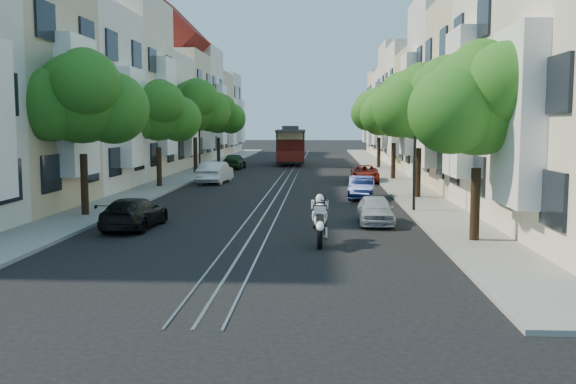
# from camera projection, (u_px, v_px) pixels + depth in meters

# --- Properties ---
(ground) EXTENTS (200.00, 200.00, 0.00)m
(ground) POSITION_uv_depth(u_px,v_px,m) (292.00, 171.00, 51.46)
(ground) COLOR black
(ground) RESTS_ON ground
(sidewalk_east) EXTENTS (2.50, 80.00, 0.12)m
(sidewalk_east) POSITION_uv_depth(u_px,v_px,m) (382.00, 171.00, 51.08)
(sidewalk_east) COLOR gray
(sidewalk_east) RESTS_ON ground
(sidewalk_west) EXTENTS (2.50, 80.00, 0.12)m
(sidewalk_west) POSITION_uv_depth(u_px,v_px,m) (202.00, 170.00, 51.82)
(sidewalk_west) COLOR gray
(sidewalk_west) RESTS_ON ground
(rail_left) EXTENTS (0.06, 80.00, 0.02)m
(rail_left) POSITION_uv_depth(u_px,v_px,m) (285.00, 171.00, 51.49)
(rail_left) COLOR gray
(rail_left) RESTS_ON ground
(rail_slot) EXTENTS (0.06, 80.00, 0.02)m
(rail_slot) POSITION_uv_depth(u_px,v_px,m) (292.00, 171.00, 51.46)
(rail_slot) COLOR gray
(rail_slot) RESTS_ON ground
(rail_right) EXTENTS (0.06, 80.00, 0.02)m
(rail_right) POSITION_uv_depth(u_px,v_px,m) (299.00, 171.00, 51.43)
(rail_right) COLOR gray
(rail_right) RESTS_ON ground
(lane_line) EXTENTS (0.08, 80.00, 0.01)m
(lane_line) POSITION_uv_depth(u_px,v_px,m) (292.00, 171.00, 51.46)
(lane_line) COLOR tan
(lane_line) RESTS_ON ground
(townhouses_east) EXTENTS (7.75, 72.00, 12.00)m
(townhouses_east) POSITION_uv_depth(u_px,v_px,m) (443.00, 106.00, 50.22)
(townhouses_east) COLOR beige
(townhouses_east) RESTS_ON ground
(townhouses_west) EXTENTS (7.75, 72.00, 11.76)m
(townhouses_west) POSITION_uv_depth(u_px,v_px,m) (144.00, 108.00, 51.44)
(townhouses_west) COLOR silver
(townhouses_west) RESTS_ON ground
(tree_e_a) EXTENTS (4.72, 3.87, 6.27)m
(tree_e_a) POSITION_uv_depth(u_px,v_px,m) (480.00, 104.00, 19.81)
(tree_e_a) COLOR black
(tree_e_a) RESTS_ON ground
(tree_e_b) EXTENTS (4.93, 4.08, 6.68)m
(tree_e_b) POSITION_uv_depth(u_px,v_px,m) (421.00, 104.00, 31.70)
(tree_e_b) COLOR black
(tree_e_b) RESTS_ON ground
(tree_e_c) EXTENTS (4.84, 3.99, 6.52)m
(tree_e_c) POSITION_uv_depth(u_px,v_px,m) (395.00, 111.00, 42.63)
(tree_e_c) COLOR black
(tree_e_c) RESTS_ON ground
(tree_e_d) EXTENTS (5.01, 4.16, 6.85)m
(tree_e_d) POSITION_uv_depth(u_px,v_px,m) (380.00, 111.00, 53.53)
(tree_e_d) COLOR black
(tree_e_d) RESTS_ON ground
(tree_w_a) EXTENTS (4.93, 4.08, 6.68)m
(tree_w_a) POSITION_uv_depth(u_px,v_px,m) (83.00, 100.00, 25.48)
(tree_w_a) COLOR black
(tree_w_a) RESTS_ON ground
(tree_w_b) EXTENTS (4.72, 3.87, 6.27)m
(tree_w_b) POSITION_uv_depth(u_px,v_px,m) (159.00, 113.00, 37.43)
(tree_w_b) COLOR black
(tree_w_b) RESTS_ON ground
(tree_w_c) EXTENTS (5.13, 4.28, 7.09)m
(tree_w_c) POSITION_uv_depth(u_px,v_px,m) (195.00, 107.00, 48.29)
(tree_w_c) COLOR black
(tree_w_c) RESTS_ON ground
(tree_w_d) EXTENTS (4.84, 3.99, 6.52)m
(tree_w_d) POSITION_uv_depth(u_px,v_px,m) (219.00, 115.00, 59.26)
(tree_w_d) COLOR black
(tree_w_d) RESTS_ON ground
(lamp_east) EXTENTS (0.32, 0.32, 4.16)m
(lamp_east) POSITION_uv_depth(u_px,v_px,m) (415.00, 146.00, 27.00)
(lamp_east) COLOR black
(lamp_east) RESTS_ON ground
(lamp_west) EXTENTS (0.32, 0.32, 4.16)m
(lamp_west) POSITION_uv_depth(u_px,v_px,m) (199.00, 137.00, 45.52)
(lamp_west) COLOR black
(lamp_west) RESTS_ON ground
(sportbike_rider) EXTENTS (0.53, 2.15, 1.61)m
(sportbike_rider) POSITION_uv_depth(u_px,v_px,m) (320.00, 216.00, 19.99)
(sportbike_rider) COLOR black
(sportbike_rider) RESTS_ON ground
(cable_car) EXTENTS (2.97, 8.60, 3.27)m
(cable_car) POSITION_uv_depth(u_px,v_px,m) (291.00, 144.00, 59.91)
(cable_car) COLOR black
(cable_car) RESTS_ON ground
(parked_car_e_near) EXTENTS (1.30, 3.22, 1.10)m
(parked_car_e_near) POSITION_uv_depth(u_px,v_px,m) (375.00, 210.00, 24.17)
(parked_car_e_near) COLOR #B4B7C1
(parked_car_e_near) RESTS_ON ground
(parked_car_e_mid) EXTENTS (1.55, 3.56, 1.14)m
(parked_car_e_mid) POSITION_uv_depth(u_px,v_px,m) (362.00, 187.00, 32.41)
(parked_car_e_mid) COLOR #0B1439
(parked_car_e_mid) RESTS_ON ground
(parked_car_e_far) EXTENTS (2.03, 4.04, 1.10)m
(parked_car_e_far) POSITION_uv_depth(u_px,v_px,m) (365.00, 174.00, 41.62)
(parked_car_e_far) COLOR maroon
(parked_car_e_far) RESTS_ON ground
(parked_car_w_near) EXTENTS (1.82, 3.98, 1.13)m
(parked_car_w_near) POSITION_uv_depth(u_px,v_px,m) (134.00, 213.00, 23.16)
(parked_car_w_near) COLOR black
(parked_car_w_near) RESTS_ON ground
(parked_car_w_mid) EXTENTS (1.80, 4.29, 1.38)m
(parked_car_w_mid) POSITION_uv_depth(u_px,v_px,m) (215.00, 172.00, 40.95)
(parked_car_w_mid) COLOR white
(parked_car_w_mid) RESTS_ON ground
(parked_car_w_far) EXTENTS (1.71, 3.93, 1.32)m
(parked_car_w_far) POSITION_uv_depth(u_px,v_px,m) (234.00, 161.00, 53.68)
(parked_car_w_far) COLOR #163414
(parked_car_w_far) RESTS_ON ground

